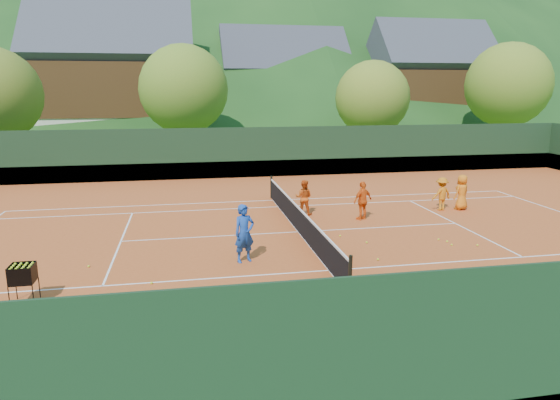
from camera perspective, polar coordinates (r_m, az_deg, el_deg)
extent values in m
plane|color=#2D561B|center=(18.72, 2.12, -3.72)|extent=(400.00, 400.00, 0.00)
cube|color=#B0491C|center=(18.72, 2.12, -3.69)|extent=(40.00, 24.00, 0.02)
imported|color=#17419B|center=(15.36, -4.10, -3.83)|extent=(0.77, 0.63, 1.82)
imported|color=#DA5013|center=(21.10, 2.73, 0.30)|extent=(0.89, 0.80, 1.49)
imported|color=orange|center=(20.53, 9.43, -0.07)|extent=(1.00, 0.73, 1.58)
imported|color=orange|center=(23.36, 20.06, 0.84)|extent=(0.89, 0.74, 1.56)
imported|color=orange|center=(22.96, 17.98, 0.67)|extent=(1.05, 0.75, 1.46)
sphere|color=#CCF328|center=(11.39, 10.94, -14.91)|extent=(0.07, 0.07, 0.07)
sphere|color=#CCF328|center=(13.37, 11.09, -10.60)|extent=(0.07, 0.07, 0.07)
sphere|color=#CCF328|center=(11.34, -0.03, -14.78)|extent=(0.07, 0.07, 0.07)
sphere|color=#CCF328|center=(15.98, 11.12, -6.67)|extent=(0.07, 0.07, 0.07)
sphere|color=#CCF328|center=(17.60, 9.87, -4.80)|extent=(0.07, 0.07, 0.07)
sphere|color=#CCF328|center=(16.16, -21.02, -7.08)|extent=(0.07, 0.07, 0.07)
sphere|color=#CCF328|center=(18.40, 18.56, -4.51)|extent=(0.07, 0.07, 0.07)
sphere|color=#CCF328|center=(18.55, 17.67, -4.31)|extent=(0.07, 0.07, 0.07)
sphere|color=#CCF328|center=(15.83, 27.20, -8.08)|extent=(0.07, 0.07, 0.07)
sphere|color=#CCF328|center=(18.07, 19.03, -4.86)|extent=(0.07, 0.07, 0.07)
sphere|color=#CCF328|center=(14.86, 6.78, -8.02)|extent=(0.07, 0.07, 0.07)
sphere|color=#CCF328|center=(18.33, 21.63, -4.82)|extent=(0.07, 0.07, 0.07)
sphere|color=#CCF328|center=(14.32, -14.48, -9.17)|extent=(0.07, 0.07, 0.07)
sphere|color=#CCF328|center=(18.24, 6.89, -4.07)|extent=(0.07, 0.07, 0.07)
sphere|color=#CCF328|center=(17.93, 2.83, -4.30)|extent=(0.07, 0.07, 0.07)
sphere|color=#CCF328|center=(12.98, 16.22, -11.62)|extent=(0.07, 0.07, 0.07)
sphere|color=#CCF328|center=(12.39, -0.77, -12.28)|extent=(0.07, 0.07, 0.07)
cube|color=white|center=(13.72, 7.27, -9.96)|extent=(23.77, 0.06, 0.00)
cube|color=white|center=(23.93, -0.79, -0.02)|extent=(23.77, 0.06, 0.00)
cube|color=white|center=(14.94, 5.65, -8.00)|extent=(23.77, 0.06, 0.00)
cube|color=white|center=(22.61, -0.19, -0.77)|extent=(23.77, 0.06, 0.00)
cube|color=white|center=(18.44, -17.73, -4.52)|extent=(0.06, 8.23, 0.00)
cube|color=white|center=(21.04, 19.39, -2.53)|extent=(0.06, 8.23, 0.00)
cube|color=silver|center=(18.72, 2.12, -3.65)|extent=(12.80, 0.06, 0.00)
cube|color=white|center=(18.72, 2.12, -3.65)|extent=(0.06, 10.97, 0.00)
cube|color=black|center=(18.60, 2.13, -2.33)|extent=(0.03, 11.97, 0.90)
cube|color=white|center=(18.48, 2.14, -0.92)|extent=(0.05, 11.97, 0.06)
cylinder|color=black|center=(13.08, 8.01, -8.57)|extent=(0.10, 0.10, 1.10)
cylinder|color=black|center=(24.30, -0.99, 1.49)|extent=(0.10, 0.10, 1.10)
cube|color=black|center=(30.02, -2.95, 5.46)|extent=(40.00, 0.05, 3.00)
cube|color=#1A5C24|center=(30.16, -2.93, 3.58)|extent=(40.40, 0.05, 1.00)
cube|color=black|center=(7.79, 23.14, -17.34)|extent=(40.00, 0.05, 3.00)
cylinder|color=black|center=(14.02, -28.56, -9.78)|extent=(0.02, 0.02, 0.55)
cylinder|color=black|center=(13.86, -26.37, -9.80)|extent=(0.02, 0.02, 0.55)
cylinder|color=black|center=(14.51, -27.91, -8.98)|extent=(0.02, 0.02, 0.55)
cylinder|color=black|center=(14.35, -25.79, -8.98)|extent=(0.02, 0.02, 0.55)
cube|color=black|center=(14.09, -27.27, -8.34)|extent=(0.55, 0.55, 0.02)
cube|color=black|center=(13.77, -27.69, -7.86)|extent=(0.55, 0.02, 0.45)
cube|color=black|center=(14.26, -27.06, -7.11)|extent=(0.55, 0.02, 0.45)
cube|color=black|center=(14.10, -28.45, -7.48)|extent=(0.02, 0.55, 0.45)
cube|color=black|center=(13.94, -26.28, -7.47)|extent=(0.02, 0.55, 0.45)
sphere|color=#CCE526|center=(13.83, -28.50, -7.02)|extent=(0.07, 0.07, 0.07)
sphere|color=#CCE526|center=(13.96, -28.34, -6.84)|extent=(0.07, 0.07, 0.07)
sphere|color=#CCE526|center=(14.08, -28.17, -6.65)|extent=(0.07, 0.07, 0.07)
sphere|color=#CCE526|center=(14.20, -28.01, -6.48)|extent=(0.07, 0.07, 0.07)
sphere|color=#CCE526|center=(13.79, -27.96, -7.02)|extent=(0.07, 0.07, 0.07)
sphere|color=#CCE526|center=(13.91, -27.80, -6.83)|extent=(0.07, 0.07, 0.07)
sphere|color=#CCE526|center=(14.04, -27.64, -6.65)|extent=(0.07, 0.07, 0.07)
sphere|color=#CCE526|center=(14.16, -27.48, -6.47)|extent=(0.07, 0.07, 0.07)
sphere|color=#CCE526|center=(13.75, -27.41, -7.01)|extent=(0.07, 0.07, 0.07)
sphere|color=#CCE526|center=(13.87, -27.25, -6.83)|extent=(0.07, 0.07, 0.07)
sphere|color=#CCE526|center=(14.00, -27.10, -6.65)|extent=(0.07, 0.07, 0.07)
sphere|color=#CCE526|center=(14.12, -26.95, -6.47)|extent=(0.07, 0.07, 0.07)
sphere|color=#CCE526|center=(13.71, -26.86, -7.01)|extent=(0.07, 0.07, 0.07)
sphere|color=#CCE526|center=(13.83, -26.71, -6.83)|extent=(0.07, 0.07, 0.07)
sphere|color=#CCE526|center=(13.96, -26.56, -6.64)|extent=(0.07, 0.07, 0.07)
sphere|color=#CCE526|center=(14.08, -26.41, -6.46)|extent=(0.07, 0.07, 0.07)
cube|color=beige|center=(48.04, -17.99, 7.48)|extent=(12.00, 9.00, 2.88)
cube|color=#3B2210|center=(47.88, -18.30, 11.87)|extent=(12.24, 9.18, 4.48)
cube|color=#42424A|center=(47.96, -18.54, 15.25)|extent=(13.80, 9.93, 9.93)
cube|color=beige|center=(52.63, 0.29, 8.30)|extent=(11.00, 8.00, 2.52)
cube|color=#351F0E|center=(52.48, 0.30, 11.81)|extent=(11.22, 8.16, 3.92)
cube|color=#3D3D44|center=(52.50, 0.30, 14.60)|extent=(12.65, 8.82, 8.82)
cube|color=beige|center=(53.38, 16.22, 7.96)|extent=(10.00, 8.00, 2.70)
cube|color=#39210F|center=(53.24, 16.45, 11.66)|extent=(10.20, 8.16, 4.20)
cube|color=#3F4047|center=(53.28, 16.64, 14.56)|extent=(11.50, 8.82, 8.82)
cylinder|color=#3C2718|center=(37.68, -29.31, 5.08)|extent=(0.36, 0.36, 2.70)
cylinder|color=#3E2918|center=(37.70, -10.70, 6.61)|extent=(0.36, 0.36, 2.88)
sphere|color=#4A7820|center=(37.51, -10.94, 12.33)|extent=(6.40, 6.40, 6.40)
cylinder|color=#422B1A|center=(39.31, 10.31, 6.61)|extent=(0.36, 0.36, 2.52)
sphere|color=#577B20|center=(39.11, 10.50, 11.40)|extent=(5.60, 5.60, 5.60)
cylinder|color=#41271A|center=(45.80, 24.13, 6.89)|extent=(0.36, 0.36, 3.06)
sphere|color=#517820|center=(45.65, 24.59, 11.87)|extent=(6.80, 6.80, 6.80)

